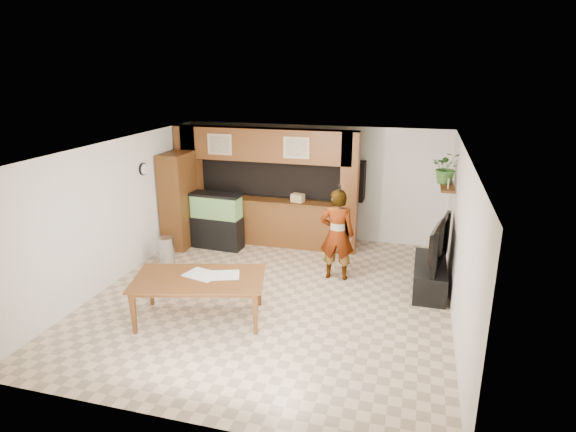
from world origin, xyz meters
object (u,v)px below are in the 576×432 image
(television, at_px, (433,242))
(pantry_cabinet, at_px, (179,200))
(aquarium, at_px, (217,221))
(dining_table, at_px, (200,300))
(person, at_px, (337,234))

(television, bearing_deg, pantry_cabinet, 91.87)
(aquarium, xyz_separation_m, dining_table, (1.01, -3.04, -0.25))
(aquarium, bearing_deg, pantry_cabinet, -169.65)
(aquarium, height_order, person, person)
(pantry_cabinet, distance_m, dining_table, 3.54)
(television, xyz_separation_m, dining_table, (-3.50, -2.12, -0.55))
(dining_table, bearing_deg, pantry_cabinet, 107.30)
(pantry_cabinet, height_order, dining_table, pantry_cabinet)
(pantry_cabinet, relative_size, aquarium, 1.69)
(pantry_cabinet, bearing_deg, television, -8.72)
(television, xyz_separation_m, person, (-1.71, 0.03, -0.03))
(television, bearing_deg, dining_table, 131.80)
(pantry_cabinet, distance_m, aquarium, 0.95)
(television, distance_m, person, 1.71)
(pantry_cabinet, bearing_deg, person, -12.26)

